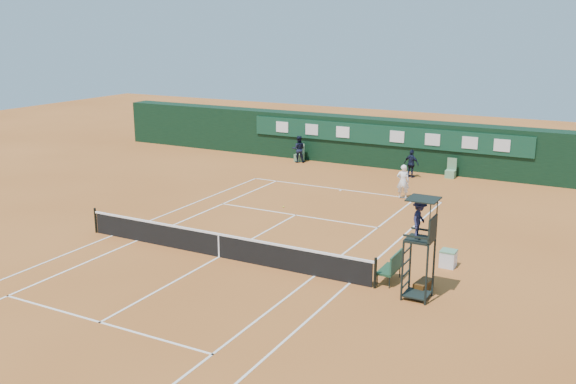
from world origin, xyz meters
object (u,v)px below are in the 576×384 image
at_px(tennis_net, 219,245).
at_px(player_bench, 392,266).
at_px(cooler, 448,258).
at_px(player, 403,182).
at_px(umpire_chair, 420,227).

distance_m(tennis_net, player_bench, 6.78).
distance_m(cooler, player, 9.70).
xyz_separation_m(umpire_chair, player, (-4.42, 11.83, -1.56)).
xyz_separation_m(umpire_chair, cooler, (0.18, 3.31, -2.13)).
relative_size(umpire_chair, player, 1.91).
relative_size(tennis_net, cooler, 20.00).
bearing_deg(player_bench, umpire_chair, -37.44).
relative_size(tennis_net, umpire_chair, 3.77).
bearing_deg(tennis_net, player, 73.41).
bearing_deg(tennis_net, cooler, 21.46).
bearing_deg(umpire_chair, player, 110.48).
xyz_separation_m(tennis_net, umpire_chair, (7.90, -0.13, 1.95)).
bearing_deg(player, umpire_chair, 93.42).
height_order(umpire_chair, player_bench, umpire_chair).
bearing_deg(cooler, umpire_chair, -93.10).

